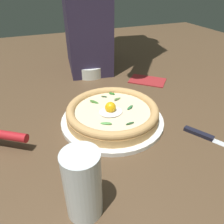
# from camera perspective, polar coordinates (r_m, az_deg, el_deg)

# --- Properties ---
(ground_plane) EXTENTS (2.40, 2.40, 0.03)m
(ground_plane) POSITION_cam_1_polar(r_m,az_deg,el_deg) (0.65, -0.58, -3.78)
(ground_plane) COLOR brown
(ground_plane) RESTS_ON ground
(pizza_plate) EXTENTS (0.30, 0.30, 0.01)m
(pizza_plate) POSITION_cam_1_polar(r_m,az_deg,el_deg) (0.65, 0.00, -1.95)
(pizza_plate) COLOR white
(pizza_plate) RESTS_ON ground
(pizza) EXTENTS (0.26, 0.26, 0.06)m
(pizza) POSITION_cam_1_polar(r_m,az_deg,el_deg) (0.63, -0.01, 0.09)
(pizza) COLOR tan
(pizza) RESTS_ON pizza_plate
(side_bowl) EXTENTS (0.13, 0.13, 0.04)m
(side_bowl) POSITION_cam_1_polar(r_m,az_deg,el_deg) (0.96, -5.85, 10.92)
(side_bowl) COLOR white
(side_bowl) RESTS_ON ground
(pizza_cutter) EXTENTS (0.14, 0.10, 0.08)m
(pizza_cutter) POSITION_cam_1_polar(r_m,az_deg,el_deg) (0.60, -27.14, -5.21)
(pizza_cutter) COLOR silver
(pizza_cutter) RESTS_ON ground
(table_knife) EXTENTS (0.13, 0.20, 0.01)m
(table_knife) POSITION_cam_1_polar(r_m,az_deg,el_deg) (0.63, 24.80, -6.47)
(table_knife) COLOR silver
(table_knife) RESTS_ON ground
(drinking_glass) EXTENTS (0.07, 0.07, 0.14)m
(drinking_glass) POSITION_cam_1_polar(r_m,az_deg,el_deg) (0.40, -7.52, -19.16)
(drinking_glass) COLOR silver
(drinking_glass) RESTS_ON ground
(folded_napkin) EXTENTS (0.16, 0.16, 0.01)m
(folded_napkin) POSITION_cam_1_polar(r_m,az_deg,el_deg) (0.91, 9.22, 8.20)
(folded_napkin) COLOR maroon
(folded_napkin) RESTS_ON ground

